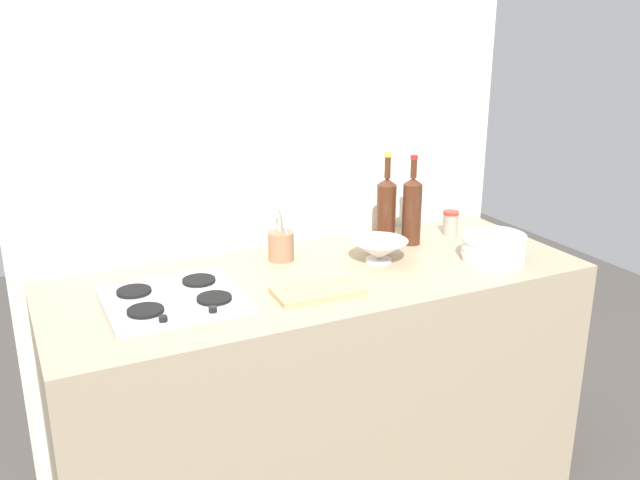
{
  "coord_description": "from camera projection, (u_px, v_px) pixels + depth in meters",
  "views": [
    {
      "loc": [
        -0.94,
        -1.94,
        1.74
      ],
      "look_at": [
        0.0,
        0.0,
        1.02
      ],
      "focal_mm": 38.72,
      "sensor_mm": 36.0,
      "label": 1
    }
  ],
  "objects": [
    {
      "name": "mixing_bowl",
      "position": [
        379.0,
        250.0,
        2.41
      ],
      "size": [
        0.2,
        0.2,
        0.08
      ],
      "color": "white",
      "rests_on": "counter_block"
    },
    {
      "name": "backsplash_panel",
      "position": [
        275.0,
        177.0,
        2.55
      ],
      "size": [
        1.9,
        0.06,
        2.3
      ],
      "primitive_type": "cube",
      "color": "beige",
      "rests_on": "ground"
    },
    {
      "name": "wine_bottle_mid_left",
      "position": [
        412.0,
        209.0,
        2.57
      ],
      "size": [
        0.07,
        0.07,
        0.34
      ],
      "color": "#472314",
      "rests_on": "counter_block"
    },
    {
      "name": "plate_stack",
      "position": [
        493.0,
        247.0,
        2.42
      ],
      "size": [
        0.22,
        0.22,
        0.1
      ],
      "color": "white",
      "rests_on": "counter_block"
    },
    {
      "name": "utensil_crock",
      "position": [
        281.0,
        244.0,
        2.43
      ],
      "size": [
        0.09,
        0.09,
        0.29
      ],
      "color": "#996B4C",
      "rests_on": "counter_block"
    },
    {
      "name": "cutting_board",
      "position": [
        318.0,
        291.0,
        2.14
      ],
      "size": [
        0.28,
        0.15,
        0.02
      ],
      "primitive_type": "cube",
      "rotation": [
        0.0,
        0.0,
        -0.04
      ],
      "color": "tan",
      "rests_on": "counter_block"
    },
    {
      "name": "counter_block",
      "position": [
        320.0,
        392.0,
        2.45
      ],
      "size": [
        1.8,
        0.7,
        0.9
      ],
      "primitive_type": "cube",
      "color": "tan",
      "rests_on": "ground"
    },
    {
      "name": "wine_bottle_leftmost",
      "position": [
        386.0,
        208.0,
        2.6
      ],
      "size": [
        0.07,
        0.07,
        0.34
      ],
      "color": "#472314",
      "rests_on": "counter_block"
    },
    {
      "name": "stovetop_hob",
      "position": [
        174.0,
        299.0,
        2.07
      ],
      "size": [
        0.41,
        0.35,
        0.04
      ],
      "color": "#B2B2B7",
      "rests_on": "counter_block"
    },
    {
      "name": "condiment_jar_front",
      "position": [
        450.0,
        223.0,
        2.71
      ],
      "size": [
        0.06,
        0.06,
        0.09
      ],
      "color": "#9E998C",
      "rests_on": "counter_block"
    }
  ]
}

